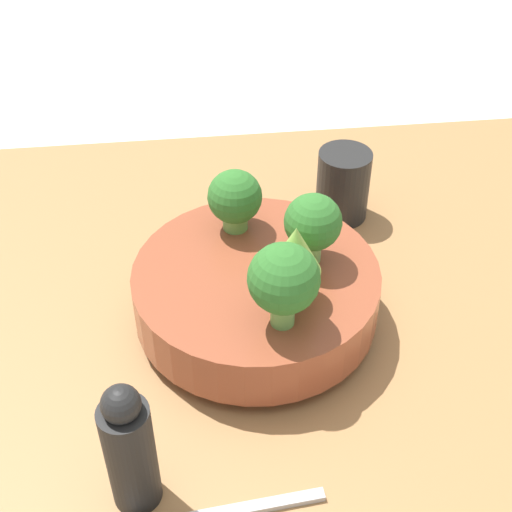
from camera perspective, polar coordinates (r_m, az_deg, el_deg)
ground_plane at (r=0.76m, az=-2.36°, el=-9.54°), size 6.00×6.00×0.00m
table at (r=0.75m, az=-2.41°, el=-8.40°), size 1.10×0.82×0.05m
bowl at (r=0.73m, az=-0.00°, el=-2.95°), size 0.25×0.25×0.07m
romanesco_piece_near at (r=0.64m, az=3.15°, el=-0.06°), size 0.05×0.05×0.09m
broccoli_floret_front at (r=0.62m, az=2.23°, el=-1.96°), size 0.06×0.06×0.09m
broccoli_floret_right at (r=0.69m, az=4.58°, el=2.60°), size 0.06×0.06×0.08m
broccoli_floret_back at (r=0.74m, az=-1.71°, el=4.64°), size 0.06×0.06×0.07m
cup at (r=0.87m, az=6.97°, el=5.67°), size 0.06×0.06×0.09m
pepper_mill at (r=0.58m, az=-10.08°, el=-14.99°), size 0.04×0.04×0.14m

